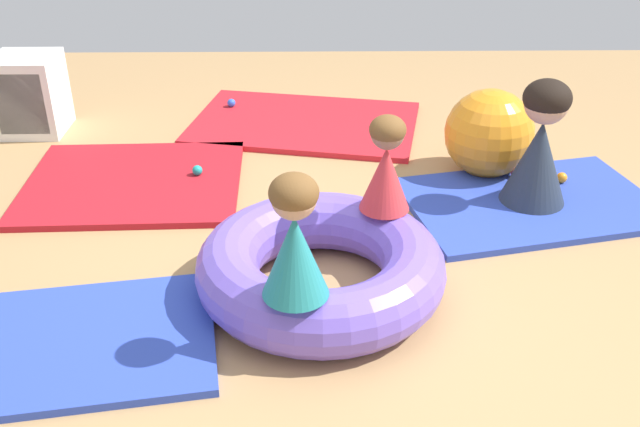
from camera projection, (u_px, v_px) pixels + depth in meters
ground_plane at (348, 286)px, 3.61m from camera, size 8.00×8.00×0.00m
gym_mat_far_left at (134, 182)px, 4.57m from camera, size 1.36×1.17×0.04m
gym_mat_near_right at (305, 123)px, 5.43m from camera, size 1.81×1.38×0.04m
gym_mat_near_left at (531, 203)px, 4.33m from camera, size 1.61×1.23×0.04m
inflatable_cushion at (321, 267)px, 3.49m from camera, size 1.20×1.20×0.31m
child_in_teal at (295, 238)px, 2.91m from camera, size 0.39×0.39×0.55m
child_in_red at (386, 165)px, 3.57m from camera, size 0.35×0.35×0.50m
adult_seated at (540, 144)px, 4.15m from camera, size 0.54×0.54×0.74m
play_ball_orange at (562, 178)px, 4.51m from camera, size 0.07×0.07×0.07m
play_ball_teal at (197, 170)px, 4.60m from camera, size 0.06×0.06×0.06m
play_ball_pink at (516, 173)px, 4.57m from camera, size 0.06×0.06×0.06m
play_ball_blue at (231, 103)px, 5.66m from camera, size 0.06×0.06×0.06m
exercise_ball_large at (489, 133)px, 4.59m from camera, size 0.56×0.56×0.56m
storage_cube at (29, 95)px, 5.21m from camera, size 0.44×0.44×0.56m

